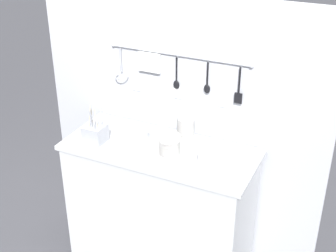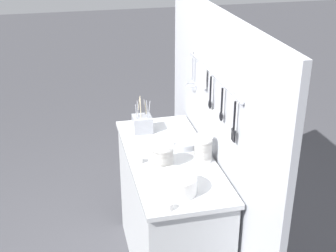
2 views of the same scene
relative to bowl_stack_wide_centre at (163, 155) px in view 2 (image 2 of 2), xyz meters
The scene contains 11 objects.
counter 0.57m from the bowl_stack_wide_centre, 145.28° to the left, with size 1.28×0.55×0.96m.
back_wall 0.40m from the bowl_stack_wide_centre, 105.17° to the left, with size 2.08×0.11×1.90m.
bowl_stack_wide_centre is the anchor object (origin of this frame).
bowl_stack_nested_right 0.27m from the bowl_stack_wide_centre, 91.03° to the left, with size 0.12×0.12×0.17m.
plate_stack 0.32m from the bowl_stack_wide_centre, ahead, with size 0.24×0.24×0.11m.
steel_mixing_bowl 0.30m from the bowl_stack_wide_centre, 132.73° to the left, with size 0.13×0.13×0.04m.
cutlery_caddy 0.53m from the bowl_stack_wide_centre, behind, with size 0.14×0.14×0.27m.
cup_front_right 0.17m from the bowl_stack_wide_centre, 115.73° to the right, with size 0.05×0.05×0.04m.
cup_back_left 0.28m from the bowl_stack_wide_centre, 160.75° to the left, with size 0.05×0.05×0.04m.
cup_by_caddy 0.49m from the bowl_stack_wide_centre, ahead, with size 0.05×0.05×0.04m.
cup_back_right 0.15m from the bowl_stack_wide_centre, 23.30° to the left, with size 0.05×0.05×0.04m.
Camera 2 is at (2.64, -0.63, 2.44)m, focal length 50.00 mm.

